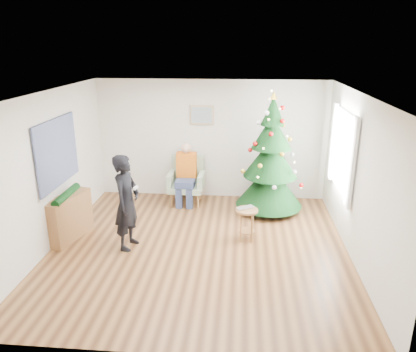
# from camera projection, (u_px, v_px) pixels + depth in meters

# --- Properties ---
(floor) EXTENTS (5.00, 5.00, 0.00)m
(floor) POSITION_uv_depth(u_px,v_px,m) (199.00, 248.00, 6.91)
(floor) COLOR brown
(floor) RESTS_ON ground
(ceiling) EXTENTS (5.00, 5.00, 0.00)m
(ceiling) POSITION_uv_depth(u_px,v_px,m) (198.00, 94.00, 6.09)
(ceiling) COLOR white
(ceiling) RESTS_ON wall_back
(wall_back) EXTENTS (5.00, 0.00, 5.00)m
(wall_back) POSITION_uv_depth(u_px,v_px,m) (211.00, 140.00, 8.86)
(wall_back) COLOR silver
(wall_back) RESTS_ON floor
(wall_front) EXTENTS (5.00, 0.00, 5.00)m
(wall_front) POSITION_uv_depth(u_px,v_px,m) (171.00, 253.00, 4.14)
(wall_front) COLOR silver
(wall_front) RESTS_ON floor
(wall_left) EXTENTS (0.00, 5.00, 5.00)m
(wall_left) POSITION_uv_depth(u_px,v_px,m) (49.00, 172.00, 6.71)
(wall_left) COLOR silver
(wall_left) RESTS_ON floor
(wall_right) EXTENTS (0.00, 5.00, 5.00)m
(wall_right) POSITION_uv_depth(u_px,v_px,m) (358.00, 180.00, 6.29)
(wall_right) COLOR silver
(wall_right) RESTS_ON floor
(window_panel) EXTENTS (0.04, 1.30, 1.40)m
(window_panel) POSITION_uv_depth(u_px,v_px,m) (343.00, 151.00, 7.18)
(window_panel) COLOR white
(window_panel) RESTS_ON wall_right
(curtains) EXTENTS (0.05, 1.75, 1.50)m
(curtains) POSITION_uv_depth(u_px,v_px,m) (341.00, 151.00, 7.18)
(curtains) COLOR white
(curtains) RESTS_ON wall_right
(christmas_tree) EXTENTS (1.35, 1.35, 2.45)m
(christmas_tree) POSITION_uv_depth(u_px,v_px,m) (271.00, 159.00, 8.11)
(christmas_tree) COLOR #3F2816
(christmas_tree) RESTS_ON floor
(stool) EXTENTS (0.39, 0.39, 0.58)m
(stool) POSITION_uv_depth(u_px,v_px,m) (246.00, 224.00, 7.11)
(stool) COLOR brown
(stool) RESTS_ON floor
(laptop) EXTENTS (0.38, 0.35, 0.03)m
(laptop) POSITION_uv_depth(u_px,v_px,m) (247.00, 209.00, 7.02)
(laptop) COLOR silver
(laptop) RESTS_ON stool
(armchair) EXTENTS (0.77, 0.70, 1.00)m
(armchair) POSITION_uv_depth(u_px,v_px,m) (187.00, 186.00, 8.79)
(armchair) COLOR #8BA384
(armchair) RESTS_ON floor
(seated_person) EXTENTS (0.43, 0.61, 1.31)m
(seated_person) POSITION_uv_depth(u_px,v_px,m) (186.00, 173.00, 8.64)
(seated_person) COLOR navy
(seated_person) RESTS_ON armchair
(standing_man) EXTENTS (0.49, 0.65, 1.63)m
(standing_man) POSITION_uv_depth(u_px,v_px,m) (127.00, 202.00, 6.71)
(standing_man) COLOR black
(standing_man) RESTS_ON floor
(game_controller) EXTENTS (0.06, 0.13, 0.04)m
(game_controller) POSITION_uv_depth(u_px,v_px,m) (136.00, 188.00, 6.58)
(game_controller) COLOR white
(game_controller) RESTS_ON standing_man
(console) EXTENTS (0.51, 1.04, 0.80)m
(console) POSITION_uv_depth(u_px,v_px,m) (69.00, 217.00, 7.15)
(console) COLOR brown
(console) RESTS_ON floor
(garland) EXTENTS (0.14, 0.90, 0.14)m
(garland) POSITION_uv_depth(u_px,v_px,m) (66.00, 195.00, 7.02)
(garland) COLOR black
(garland) RESTS_ON console
(tapestry) EXTENTS (0.03, 1.50, 1.15)m
(tapestry) POSITION_uv_depth(u_px,v_px,m) (57.00, 152.00, 6.91)
(tapestry) COLOR black
(tapestry) RESTS_ON wall_left
(framed_picture) EXTENTS (0.52, 0.05, 0.42)m
(framed_picture) POSITION_uv_depth(u_px,v_px,m) (202.00, 115.00, 8.67)
(framed_picture) COLOR tan
(framed_picture) RESTS_ON wall_back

